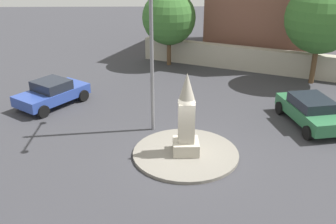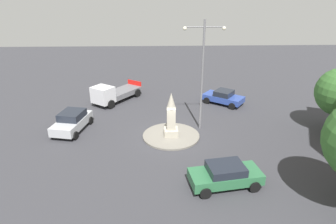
{
  "view_description": "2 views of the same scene",
  "coord_description": "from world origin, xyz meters",
  "px_view_note": "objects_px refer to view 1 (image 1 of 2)",
  "views": [
    {
      "loc": [
        -13.86,
        1.03,
        8.06
      ],
      "look_at": [
        0.81,
        0.71,
        1.58
      ],
      "focal_mm": 41.33,
      "sensor_mm": 36.0,
      "label": 1
    },
    {
      "loc": [
        -0.94,
        -19.34,
        10.24
      ],
      "look_at": [
        -0.22,
        0.55,
        1.82
      ],
      "focal_mm": 30.32,
      "sensor_mm": 36.0,
      "label": 2
    }
  ],
  "objects_px": {
    "monument": "(186,119)",
    "streetlamp": "(151,20)",
    "car_blue_far_side": "(52,93)",
    "tree_mid_cluster": "(169,18)",
    "tree_near_wall": "(321,18)",
    "car_green_passing": "(310,110)"
  },
  "relations": [
    {
      "from": "monument",
      "to": "streetlamp",
      "type": "bearing_deg",
      "value": 29.8
    },
    {
      "from": "car_blue_far_side",
      "to": "tree_mid_cluster",
      "type": "xyz_separation_m",
      "value": [
        7.32,
        -6.4,
        2.6
      ]
    },
    {
      "from": "tree_mid_cluster",
      "to": "monument",
      "type": "bearing_deg",
      "value": -178.27
    },
    {
      "from": "tree_near_wall",
      "to": "car_blue_far_side",
      "type": "bearing_deg",
      "value": 102.01
    },
    {
      "from": "monument",
      "to": "tree_near_wall",
      "type": "relative_size",
      "value": 0.56
    },
    {
      "from": "streetlamp",
      "to": "tree_mid_cluster",
      "type": "distance_m",
      "value": 10.6
    },
    {
      "from": "car_green_passing",
      "to": "tree_near_wall",
      "type": "height_order",
      "value": "tree_near_wall"
    },
    {
      "from": "car_blue_far_side",
      "to": "tree_near_wall",
      "type": "bearing_deg",
      "value": -77.99
    },
    {
      "from": "car_green_passing",
      "to": "tree_mid_cluster",
      "type": "xyz_separation_m",
      "value": [
        10.02,
        6.49,
        2.57
      ]
    },
    {
      "from": "monument",
      "to": "car_green_passing",
      "type": "bearing_deg",
      "value": -65.44
    },
    {
      "from": "tree_near_wall",
      "to": "tree_mid_cluster",
      "type": "bearing_deg",
      "value": 64.99
    },
    {
      "from": "car_green_passing",
      "to": "tree_near_wall",
      "type": "distance_m",
      "value": 7.14
    },
    {
      "from": "streetlamp",
      "to": "monument",
      "type": "bearing_deg",
      "value": -150.2
    },
    {
      "from": "streetlamp",
      "to": "tree_near_wall",
      "type": "relative_size",
      "value": 1.4
    },
    {
      "from": "monument",
      "to": "tree_near_wall",
      "type": "height_order",
      "value": "tree_near_wall"
    },
    {
      "from": "streetlamp",
      "to": "car_blue_far_side",
      "type": "bearing_deg",
      "value": 60.3
    },
    {
      "from": "tree_near_wall",
      "to": "tree_mid_cluster",
      "type": "relative_size",
      "value": 1.18
    },
    {
      "from": "monument",
      "to": "tree_mid_cluster",
      "type": "bearing_deg",
      "value": 1.73
    },
    {
      "from": "streetlamp",
      "to": "tree_near_wall",
      "type": "distance_m",
      "value": 11.67
    },
    {
      "from": "streetlamp",
      "to": "tree_mid_cluster",
      "type": "height_order",
      "value": "streetlamp"
    },
    {
      "from": "car_green_passing",
      "to": "monument",
      "type": "bearing_deg",
      "value": 114.56
    },
    {
      "from": "car_green_passing",
      "to": "car_blue_far_side",
      "type": "relative_size",
      "value": 1.03
    }
  ]
}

